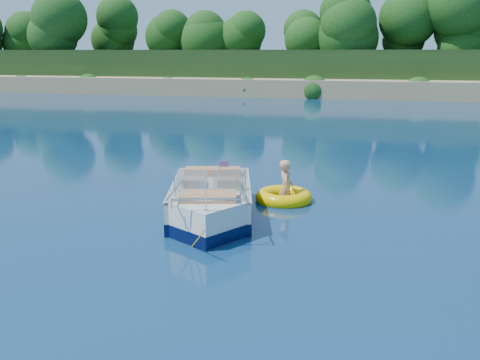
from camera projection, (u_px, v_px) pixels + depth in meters
The scene contains 6 objects.
ground at pixel (146, 223), 12.32m from camera, with size 160.00×160.00×0.00m, color #0B224D.
shoreline at pixel (337, 73), 72.29m from camera, with size 170.00×59.00×6.00m.
treeline at pixel (322, 33), 49.73m from camera, with size 150.00×7.12×8.19m.
motorboat at pixel (211, 204), 12.60m from camera, with size 2.66×5.11×1.74m.
tow_tube at pixel (284, 197), 14.08m from camera, with size 1.63×1.63×0.40m.
boy at pixel (286, 200), 14.17m from camera, with size 0.59×0.39×1.61m, color tan.
Camera 1 is at (4.91, -10.89, 3.84)m, focal length 40.00 mm.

